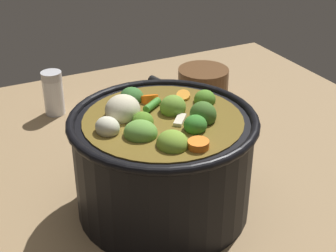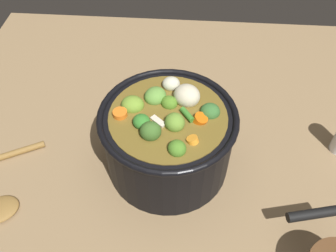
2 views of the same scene
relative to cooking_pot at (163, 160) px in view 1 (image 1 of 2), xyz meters
The scene contains 4 objects.
ground_plane 0.08m from the cooking_pot, ahead, with size 1.10×1.10×0.00m, color #8C704C.
cooking_pot is the anchor object (origin of this frame).
salt_shaker 0.38m from the cooking_pot, 99.65° to the left, with size 0.04×0.04×0.09m.
small_saucepan 0.37m from the cooking_pot, 51.32° to the left, with size 0.17×0.12×0.07m.
Camera 1 is at (-0.26, -0.54, 0.46)m, focal length 53.20 mm.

